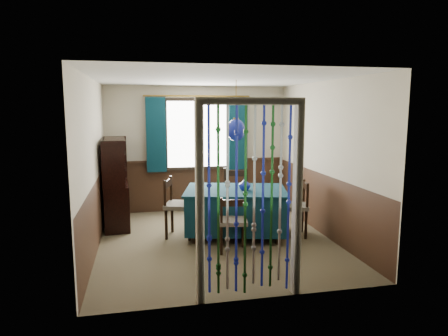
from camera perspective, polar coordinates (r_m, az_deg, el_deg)
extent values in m
plane|color=brown|center=(6.40, -1.14, -10.30)|extent=(4.00, 4.00, 0.00)
plane|color=silver|center=(6.07, -1.21, 12.64)|extent=(4.00, 4.00, 0.00)
plane|color=beige|center=(8.07, -3.83, 2.73)|extent=(3.60, 0.00, 3.60)
plane|color=beige|center=(4.19, 3.94, -2.74)|extent=(3.60, 0.00, 3.60)
plane|color=beige|center=(6.04, -18.20, 0.35)|extent=(0.00, 4.00, 4.00)
plane|color=beige|center=(6.68, 14.18, 1.27)|extent=(0.00, 4.00, 4.00)
plane|color=#392215|center=(8.17, -3.76, -2.52)|extent=(3.60, 0.00, 3.60)
plane|color=#392215|center=(4.41, 3.78, -12.30)|extent=(3.60, 0.00, 3.60)
plane|color=#392215|center=(6.19, -17.73, -6.54)|extent=(0.00, 4.00, 4.00)
plane|color=#392215|center=(6.81, 13.83, -5.01)|extent=(0.00, 4.00, 4.00)
cube|color=black|center=(8.00, -3.80, 4.84)|extent=(1.32, 0.12, 1.42)
cube|color=#0A2A37|center=(6.51, 1.66, -6.01)|extent=(1.75, 1.38, 0.62)
cube|color=#0A2A37|center=(6.43, 1.67, -3.19)|extent=(1.82, 1.46, 0.03)
cylinder|color=black|center=(6.27, -4.33, -10.06)|extent=(0.07, 0.07, 0.14)
cylinder|color=black|center=(6.27, 7.62, -10.11)|extent=(0.07, 0.07, 0.14)
cylinder|color=black|center=(7.02, -3.65, -8.00)|extent=(0.07, 0.07, 0.14)
cylinder|color=black|center=(7.02, 6.96, -8.04)|extent=(0.07, 0.07, 0.14)
cylinder|color=black|center=(5.73, -0.37, -10.34)|extent=(0.04, 0.04, 0.42)
cylinder|color=black|center=(5.75, 3.00, -10.29)|extent=(0.04, 0.04, 0.42)
cylinder|color=black|center=(6.03, -0.47, -9.38)|extent=(0.04, 0.04, 0.42)
cylinder|color=black|center=(6.05, 2.73, -9.33)|extent=(0.04, 0.04, 0.42)
cube|color=#5B5549|center=(5.82, 1.23, -7.59)|extent=(0.47, 0.46, 0.06)
cube|color=black|center=(5.58, 1.34, -5.01)|extent=(0.35, 0.10, 0.09)
cylinder|color=black|center=(5.60, -0.37, -6.33)|extent=(0.04, 0.04, 0.41)
cylinder|color=black|center=(5.62, 3.04, -6.29)|extent=(0.04, 0.04, 0.41)
cylinder|color=black|center=(7.39, 3.20, -5.71)|extent=(0.05, 0.05, 0.49)
cylinder|color=black|center=(7.45, 0.11, -5.59)|extent=(0.05, 0.05, 0.49)
cylinder|color=black|center=(7.02, 2.83, -6.47)|extent=(0.05, 0.05, 0.49)
cylinder|color=black|center=(7.08, -0.42, -6.33)|extent=(0.05, 0.05, 0.49)
cube|color=#5B5549|center=(7.17, 1.44, -3.85)|extent=(0.62, 0.61, 0.07)
cube|color=black|center=(7.29, 1.68, -0.74)|extent=(0.41, 0.19, 0.11)
cylinder|color=black|center=(7.29, 3.24, -1.98)|extent=(0.04, 0.04, 0.48)
cylinder|color=black|center=(7.35, 0.12, -1.88)|extent=(0.04, 0.04, 0.48)
cylinder|color=black|center=(6.80, -7.41, -7.08)|extent=(0.05, 0.05, 0.48)
cylinder|color=black|center=(6.44, -8.25, -8.01)|extent=(0.05, 0.05, 0.48)
cylinder|color=black|center=(6.72, -4.31, -7.22)|extent=(0.05, 0.05, 0.48)
cylinder|color=black|center=(6.35, -4.98, -8.17)|extent=(0.05, 0.05, 0.48)
cube|color=#5B5549|center=(6.50, -6.28, -5.29)|extent=(0.58, 0.59, 0.06)
cube|color=black|center=(6.47, -8.02, -2.18)|extent=(0.17, 0.40, 0.11)
cylinder|color=black|center=(6.69, -7.58, -3.13)|extent=(0.04, 0.04, 0.47)
cylinder|color=black|center=(6.32, -8.43, -3.85)|extent=(0.04, 0.04, 0.47)
cylinder|color=black|center=(6.53, 11.63, -7.98)|extent=(0.04, 0.04, 0.46)
cylinder|color=black|center=(6.88, 11.13, -7.11)|extent=(0.04, 0.04, 0.46)
cylinder|color=black|center=(6.48, 8.56, -8.02)|extent=(0.04, 0.04, 0.46)
cylinder|color=black|center=(6.83, 8.23, -7.14)|extent=(0.04, 0.04, 0.46)
cube|color=#5B5549|center=(6.61, 9.94, -5.39)|extent=(0.52, 0.54, 0.06)
cube|color=black|center=(6.57, 11.61, -2.53)|extent=(0.13, 0.39, 0.10)
cylinder|color=black|center=(6.42, 11.84, -4.10)|extent=(0.04, 0.04, 0.45)
cylinder|color=black|center=(6.77, 11.32, -3.42)|extent=(0.04, 0.04, 0.45)
cube|color=black|center=(7.35, -15.07, -4.95)|extent=(0.48, 1.21, 0.77)
cube|color=black|center=(6.66, -15.58, 0.41)|extent=(0.36, 0.07, 0.77)
cube|color=black|center=(7.77, -15.07, 1.57)|extent=(0.36, 0.07, 0.77)
cube|color=black|center=(7.18, -15.42, 3.94)|extent=(0.43, 1.20, 0.04)
cube|color=black|center=(7.23, -16.77, 0.99)|extent=(0.10, 1.16, 0.77)
cube|color=black|center=(7.23, -15.03, 0.15)|extent=(0.37, 1.12, 0.02)
cube|color=black|center=(7.20, -15.11, 2.15)|extent=(0.37, 1.12, 0.02)
cylinder|color=olive|center=(6.30, 1.73, 8.97)|extent=(0.01, 0.01, 0.77)
ellipsoid|color=navy|center=(6.31, 1.71, 5.45)|extent=(0.28, 0.28, 0.35)
cylinder|color=olive|center=(6.30, 1.72, 7.03)|extent=(0.09, 0.09, 0.03)
imported|color=navy|center=(6.36, 2.97, -2.38)|extent=(0.19, 0.19, 0.18)
imported|color=beige|center=(7.04, -14.96, 0.24)|extent=(0.26, 0.26, 0.05)
imported|color=beige|center=(7.51, -14.72, -0.98)|extent=(0.18, 0.18, 0.17)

